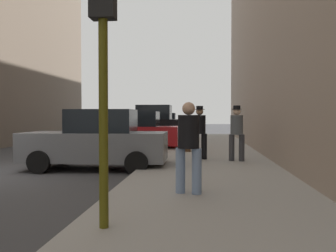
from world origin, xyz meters
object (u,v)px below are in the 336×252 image
object	(u,v)px
parked_gray_coupe	(97,141)
pedestrian_in_red_jacket	(200,127)
fire_hydrant	(173,140)
traffic_light	(103,26)
parked_black_suv	(152,125)
pedestrian_with_beanie	(237,130)
parked_blue_sedan	(161,125)
pedestrian_with_fedora	(200,130)
pedestrian_in_jeans	(189,143)
duffel_bag	(187,148)
parked_red_hatchback	(134,132)

from	to	relation	value
parked_gray_coupe	pedestrian_in_red_jacket	world-z (taller)	pedestrian_in_red_jacket
fire_hydrant	traffic_light	xyz separation A→B (m)	(0.05, -12.14, 2.26)
parked_black_suv	fire_hydrant	size ratio (longest dim) A/B	6.56
parked_black_suv	pedestrian_with_beanie	xyz separation A→B (m)	(4.22, -10.88, 0.10)
parked_black_suv	parked_blue_sedan	distance (m)	5.23
parked_gray_coupe	pedestrian_with_beanie	world-z (taller)	pedestrian_with_beanie
pedestrian_with_fedora	pedestrian_in_jeans	world-z (taller)	pedestrian_with_fedora
parked_gray_coupe	fire_hydrant	xyz separation A→B (m)	(1.80, 5.97, -0.35)
fire_hydrant	pedestrian_in_jeans	bearing A→B (deg)	-83.85
parked_black_suv	pedestrian_with_fedora	world-z (taller)	parked_black_suv
traffic_light	pedestrian_with_fedora	xyz separation A→B (m)	(1.18, 7.77, -1.62)
pedestrian_in_red_jacket	duffel_bag	xyz separation A→B (m)	(-0.51, -1.37, -0.81)
parked_red_hatchback	fire_hydrant	world-z (taller)	parked_red_hatchback
parked_red_hatchback	pedestrian_with_beanie	world-z (taller)	pedestrian_with_beanie
traffic_light	pedestrian_with_beanie	world-z (taller)	traffic_light
pedestrian_in_jeans	duffel_bag	world-z (taller)	pedestrian_in_jeans
fire_hydrant	duffel_bag	size ratio (longest dim) A/B	1.60
pedestrian_in_jeans	pedestrian_with_beanie	size ratio (longest dim) A/B	0.96
duffel_bag	traffic_light	bearing A→B (deg)	-93.56
parked_blue_sedan	traffic_light	bearing A→B (deg)	-85.48
parked_red_hatchback	parked_black_suv	xyz separation A→B (m)	(-0.00, 6.01, 0.18)
parked_gray_coupe	pedestrian_in_jeans	bearing A→B (deg)	-53.91
parked_red_hatchback	fire_hydrant	bearing A→B (deg)	-2.74
traffic_light	pedestrian_in_jeans	bearing A→B (deg)	65.38
parked_blue_sedan	pedestrian_in_red_jacket	distance (m)	12.10
pedestrian_with_beanie	pedestrian_in_red_jacket	bearing A→B (deg)	105.50
pedestrian_in_jeans	pedestrian_in_red_jacket	bearing A→B (deg)	89.18
pedestrian_in_red_jacket	traffic_light	bearing A→B (deg)	-95.62
parked_black_suv	pedestrian_with_beanie	distance (m)	11.67
parked_black_suv	traffic_light	size ratio (longest dim) A/B	1.28
parked_black_suv	parked_blue_sedan	size ratio (longest dim) A/B	1.09
parked_red_hatchback	pedestrian_in_red_jacket	xyz separation A→B (m)	(3.01, -0.48, 0.26)
pedestrian_in_red_jacket	fire_hydrant	bearing A→B (deg)	161.92
pedestrian_in_jeans	parked_black_suv	bearing A→B (deg)	100.17
traffic_light	duffel_bag	world-z (taller)	traffic_light
parked_gray_coupe	duffel_bag	distance (m)	4.93
parked_gray_coupe	parked_red_hatchback	size ratio (longest dim) A/B	1.01
traffic_light	pedestrian_in_jeans	size ratio (longest dim) A/B	2.11
parked_black_suv	pedestrian_in_red_jacket	distance (m)	7.16
traffic_light	parked_gray_coupe	bearing A→B (deg)	106.74
parked_red_hatchback	traffic_light	world-z (taller)	traffic_light
pedestrian_in_red_jacket	pedestrian_with_beanie	world-z (taller)	pedestrian_with_beanie
parked_red_hatchback	pedestrian_with_beanie	distance (m)	6.45
traffic_light	parked_blue_sedan	bearing A→B (deg)	94.52
parked_gray_coupe	duffel_bag	size ratio (longest dim) A/B	9.65
traffic_light	pedestrian_with_fedora	bearing A→B (deg)	81.35
pedestrian_with_fedora	parked_red_hatchback	bearing A→B (deg)	124.29
pedestrian_in_jeans	pedestrian_with_beanie	world-z (taller)	pedestrian_with_beanie
traffic_light	pedestrian_in_jeans	distance (m)	2.95
pedestrian_in_red_jacket	duffel_bag	size ratio (longest dim) A/B	3.89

